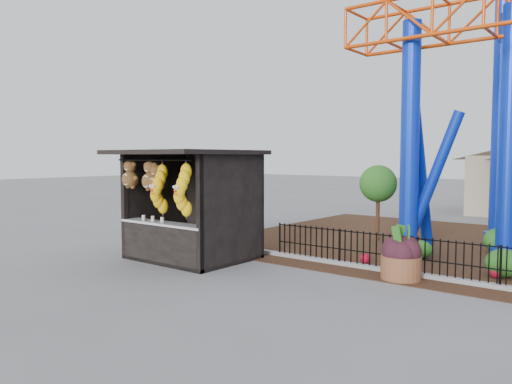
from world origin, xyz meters
The scene contains 8 objects.
ground centered at (0.00, 0.00, 0.00)m, with size 120.00×120.00×0.00m, color slate.
mulch_bed centered at (4.00, 8.00, 0.01)m, with size 18.00×12.00×0.02m, color #331E11.
curb centered at (4.00, 3.00, 0.06)m, with size 18.00×0.18×0.12m, color gray.
prize_booth centered at (-3.00, 0.89, 1.55)m, with size 3.50×3.40×3.12m.
picket_fence centered at (4.90, 3.00, 0.50)m, with size 12.20×0.06×1.00m, color black, non-canonical shape.
terracotta_planter centered at (2.72, 2.53, 0.29)m, with size 0.95×0.95×0.58m, color brown.
planter_foliage centered at (2.72, 2.53, 0.90)m, with size 0.70×0.70×0.64m, color black.
potted_plant centered at (2.72, 2.70, 0.43)m, with size 0.78×0.68×0.87m, color #204D16.
Camera 1 is at (7.35, -8.82, 2.92)m, focal length 35.00 mm.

